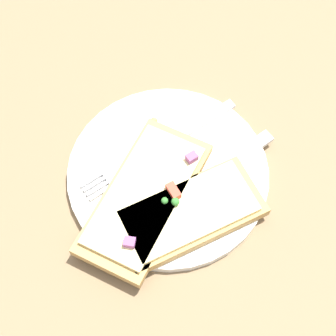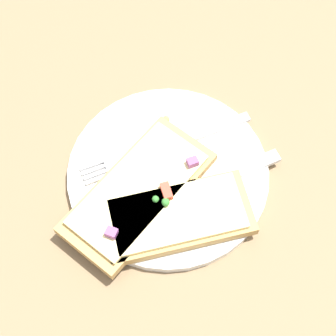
{
  "view_description": "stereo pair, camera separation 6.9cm",
  "coord_description": "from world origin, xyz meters",
  "px_view_note": "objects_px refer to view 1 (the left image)",
  "views": [
    {
      "loc": [
        0.32,
        0.06,
        0.64
      ],
      "look_at": [
        0.0,
        0.0,
        0.02
      ],
      "focal_mm": 60.0,
      "sensor_mm": 36.0,
      "label": 1
    },
    {
      "loc": [
        0.3,
        0.13,
        0.64
      ],
      "look_at": [
        0.0,
        0.0,
        0.02
      ],
      "focal_mm": 60.0,
      "sensor_mm": 36.0,
      "label": 2
    }
  ],
  "objects_px": {
    "plate": "(168,174)",
    "fork": "(153,152)",
    "knife": "(213,174)",
    "pizza_slice_corner": "(189,213)",
    "pizza_slice_main": "(145,197)"
  },
  "relations": [
    {
      "from": "plate",
      "to": "pizza_slice_corner",
      "type": "distance_m",
      "value": 0.07
    },
    {
      "from": "pizza_slice_main",
      "to": "fork",
      "type": "bearing_deg",
      "value": -161.65
    },
    {
      "from": "plate",
      "to": "knife",
      "type": "bearing_deg",
      "value": 95.95
    },
    {
      "from": "knife",
      "to": "pizza_slice_main",
      "type": "height_order",
      "value": "pizza_slice_main"
    },
    {
      "from": "fork",
      "to": "pizza_slice_corner",
      "type": "distance_m",
      "value": 0.1
    },
    {
      "from": "fork",
      "to": "knife",
      "type": "distance_m",
      "value": 0.08
    },
    {
      "from": "plate",
      "to": "pizza_slice_corner",
      "type": "relative_size",
      "value": 1.34
    },
    {
      "from": "pizza_slice_main",
      "to": "pizza_slice_corner",
      "type": "distance_m",
      "value": 0.06
    },
    {
      "from": "plate",
      "to": "pizza_slice_main",
      "type": "distance_m",
      "value": 0.05
    },
    {
      "from": "pizza_slice_corner",
      "to": "fork",
      "type": "bearing_deg",
      "value": -89.88
    },
    {
      "from": "fork",
      "to": "knife",
      "type": "bearing_deg",
      "value": 121.61
    },
    {
      "from": "fork",
      "to": "pizza_slice_corner",
      "type": "height_order",
      "value": "pizza_slice_corner"
    },
    {
      "from": "knife",
      "to": "pizza_slice_corner",
      "type": "distance_m",
      "value": 0.06
    },
    {
      "from": "plate",
      "to": "knife",
      "type": "height_order",
      "value": "knife"
    },
    {
      "from": "plate",
      "to": "fork",
      "type": "distance_m",
      "value": 0.03
    }
  ]
}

